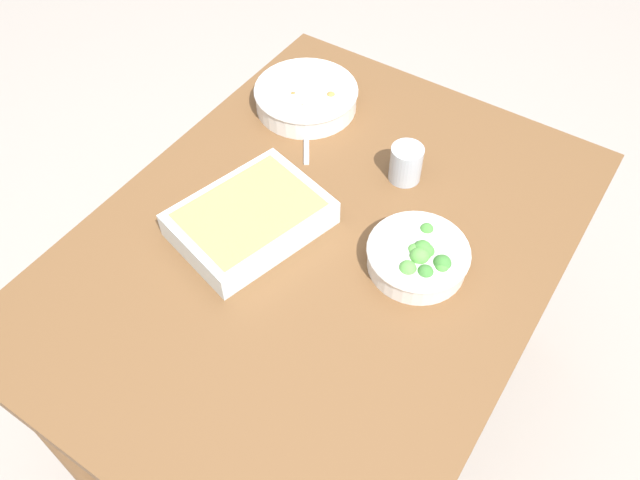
# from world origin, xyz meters

# --- Properties ---
(ground_plane) EXTENTS (6.00, 6.00, 0.00)m
(ground_plane) POSITION_xyz_m (0.00, 0.00, 0.00)
(ground_plane) COLOR #9E9389
(dining_table) EXTENTS (1.20, 0.90, 0.74)m
(dining_table) POSITION_xyz_m (0.00, 0.00, 0.65)
(dining_table) COLOR brown
(dining_table) RESTS_ON ground_plane
(stew_bowl) EXTENTS (0.25, 0.25, 0.06)m
(stew_bowl) POSITION_xyz_m (0.34, 0.26, 0.77)
(stew_bowl) COLOR silver
(stew_bowl) RESTS_ON dining_table
(broccoli_bowl) EXTENTS (0.20, 0.20, 0.07)m
(broccoli_bowl) POSITION_xyz_m (0.05, -0.20, 0.77)
(broccoli_bowl) COLOR silver
(broccoli_bowl) RESTS_ON dining_table
(baking_dish) EXTENTS (0.35, 0.29, 0.06)m
(baking_dish) POSITION_xyz_m (-0.05, 0.14, 0.77)
(baking_dish) COLOR silver
(baking_dish) RESTS_ON dining_table
(drink_cup) EXTENTS (0.07, 0.07, 0.08)m
(drink_cup) POSITION_xyz_m (0.26, -0.06, 0.78)
(drink_cup) COLOR #B2BCC6
(drink_cup) RESTS_ON dining_table
(spoon_by_stew) EXTENTS (0.16, 0.11, 0.01)m
(spoon_by_stew) POSITION_xyz_m (0.26, 0.21, 0.74)
(spoon_by_stew) COLOR silver
(spoon_by_stew) RESTS_ON dining_table
(spoon_by_broccoli) EXTENTS (0.07, 0.17, 0.01)m
(spoon_by_broccoli) POSITION_xyz_m (0.06, -0.15, 0.74)
(spoon_by_broccoli) COLOR silver
(spoon_by_broccoli) RESTS_ON dining_table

